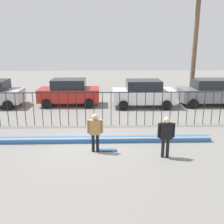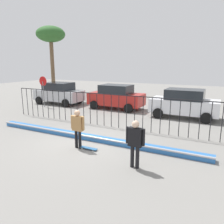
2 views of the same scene
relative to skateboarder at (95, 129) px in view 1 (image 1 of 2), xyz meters
The scene contains 9 objects.
ground_plane 1.21m from the skateboarder, 105.84° to the left, with size 60.00×60.00×0.00m, color gray.
bowl_coping_ledge 1.40m from the skateboarder, 99.76° to the left, with size 11.00×0.40×0.27m.
perimeter_fence 3.49m from the skateboarder, 93.06° to the left, with size 14.04×0.04×1.88m.
skateboarder is the anchor object (origin of this frame).
skateboard 1.06m from the skateboarder, ahead, with size 0.80×0.20×0.07m.
camera_operator 2.88m from the skateboarder, 12.34° to the right, with size 0.68×0.26×1.69m.
parked_car_red 8.46m from the skateboarder, 104.75° to the left, with size 4.30×2.12×1.90m.
parked_car_white 8.17m from the skateboarder, 67.55° to the left, with size 4.30×2.12×1.90m.
parked_car_gray 11.22m from the skateboarder, 44.63° to the left, with size 4.30×2.12×1.90m.
Camera 1 is at (0.60, -10.63, 4.52)m, focal length 40.95 mm.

